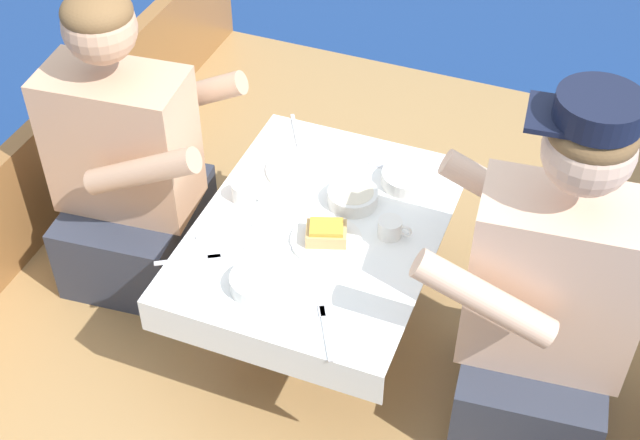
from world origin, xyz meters
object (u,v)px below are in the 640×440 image
person_starboard (546,307)px  coffee_cup_starboard (391,228)px  person_port (128,170)px  coffee_cup_port (244,191)px  sandwich (326,233)px

person_starboard → coffee_cup_starboard: person_starboard is taller
person_port → coffee_cup_port: bearing=-8.8°
coffee_cup_port → person_port: bearing=176.9°
sandwich → coffee_cup_starboard: 0.17m
person_starboard → coffee_cup_port: bearing=-12.4°
person_port → sandwich: (0.66, -0.10, 0.06)m
coffee_cup_port → sandwich: bearing=-15.7°
sandwich → coffee_cup_port: sandwich is taller
person_starboard → coffee_cup_port: person_starboard is taller
coffee_cup_port → coffee_cup_starboard: (0.42, 0.01, -0.00)m
person_starboard → sandwich: 0.58m
sandwich → coffee_cup_port: (-0.27, 0.08, -0.00)m
person_port → person_starboard: bearing=-11.1°
person_starboard → coffee_cup_starboard: (-0.43, 0.11, 0.02)m
sandwich → coffee_cup_starboard: sandwich is taller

